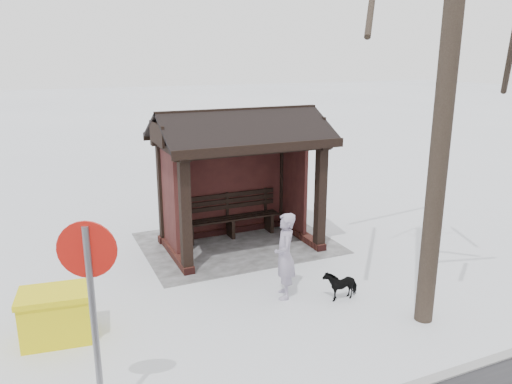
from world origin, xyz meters
TOP-DOWN VIEW (x-y plane):
  - ground at (0.00, 0.00)m, footprint 120.00×120.00m
  - trampled_patch at (0.00, -0.20)m, footprint 4.20×3.20m
  - bus_shelter at (0.00, -0.16)m, footprint 3.60×2.40m
  - pedestrian at (0.20, 2.56)m, footprint 0.55×0.66m
  - dog at (-0.68, 3.00)m, footprint 0.62×0.30m
  - grit_bin at (3.97, 2.42)m, footprint 1.11×0.83m
  - road_sign at (3.59, 4.55)m, footprint 0.60×0.27m

SIDE VIEW (x-z plane):
  - ground at x=0.00m, z-range 0.00..0.00m
  - trampled_patch at x=0.00m, z-range 0.00..0.02m
  - dog at x=-0.68m, z-range 0.00..0.52m
  - grit_bin at x=3.97m, z-range 0.01..0.80m
  - pedestrian at x=0.20m, z-range 0.00..1.55m
  - road_sign at x=3.59m, z-range 0.54..3.04m
  - bus_shelter at x=0.00m, z-range 0.62..3.71m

